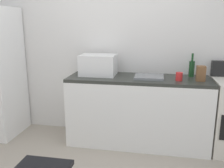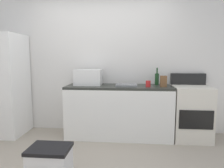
{
  "view_description": "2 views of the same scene",
  "coord_description": "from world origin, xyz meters",
  "px_view_note": "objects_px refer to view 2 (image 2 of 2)",
  "views": [
    {
      "loc": [
        0.53,
        -1.89,
        1.57
      ],
      "look_at": [
        0.05,
        0.68,
        0.93
      ],
      "focal_mm": 39.65,
      "sensor_mm": 36.0,
      "label": 1
    },
    {
      "loc": [
        0.49,
        -2.31,
        1.37
      ],
      "look_at": [
        0.25,
        0.48,
        1.02
      ],
      "focal_mm": 33.14,
      "sensor_mm": 36.0,
      "label": 2
    }
  ],
  "objects_px": {
    "stove_oven": "(191,112)",
    "wine_bottle": "(157,79)",
    "microwave": "(88,77)",
    "storage_bin": "(50,163)",
    "refrigerator": "(4,85)",
    "coffee_mug": "(148,84)",
    "knife_block": "(163,81)"
  },
  "relations": [
    {
      "from": "stove_oven",
      "to": "wine_bottle",
      "type": "height_order",
      "value": "wine_bottle"
    },
    {
      "from": "microwave",
      "to": "stove_oven",
      "type": "bearing_deg",
      "value": -1.35
    },
    {
      "from": "storage_bin",
      "to": "wine_bottle",
      "type": "bearing_deg",
      "value": 48.65
    },
    {
      "from": "storage_bin",
      "to": "refrigerator",
      "type": "bearing_deg",
      "value": 135.47
    },
    {
      "from": "stove_oven",
      "to": "coffee_mug",
      "type": "xyz_separation_m",
      "value": [
        -0.73,
        -0.11,
        0.48
      ]
    },
    {
      "from": "microwave",
      "to": "wine_bottle",
      "type": "bearing_deg",
      "value": 5.96
    },
    {
      "from": "wine_bottle",
      "to": "storage_bin",
      "type": "height_order",
      "value": "wine_bottle"
    },
    {
      "from": "wine_bottle",
      "to": "coffee_mug",
      "type": "height_order",
      "value": "wine_bottle"
    },
    {
      "from": "wine_bottle",
      "to": "knife_block",
      "type": "relative_size",
      "value": 1.67
    },
    {
      "from": "stove_oven",
      "to": "microwave",
      "type": "height_order",
      "value": "microwave"
    },
    {
      "from": "stove_oven",
      "to": "wine_bottle",
      "type": "bearing_deg",
      "value": 163.35
    },
    {
      "from": "microwave",
      "to": "knife_block",
      "type": "distance_m",
      "value": 1.28
    },
    {
      "from": "microwave",
      "to": "storage_bin",
      "type": "relative_size",
      "value": 1.0
    },
    {
      "from": "knife_block",
      "to": "storage_bin",
      "type": "distance_m",
      "value": 2.1
    },
    {
      "from": "wine_bottle",
      "to": "coffee_mug",
      "type": "relative_size",
      "value": 3.0
    },
    {
      "from": "stove_oven",
      "to": "refrigerator",
      "type": "bearing_deg",
      "value": -179.03
    },
    {
      "from": "knife_block",
      "to": "storage_bin",
      "type": "relative_size",
      "value": 0.39
    },
    {
      "from": "coffee_mug",
      "to": "storage_bin",
      "type": "bearing_deg",
      "value": -133.0
    },
    {
      "from": "coffee_mug",
      "to": "storage_bin",
      "type": "distance_m",
      "value": 1.9
    },
    {
      "from": "refrigerator",
      "to": "microwave",
      "type": "height_order",
      "value": "refrigerator"
    },
    {
      "from": "wine_bottle",
      "to": "refrigerator",
      "type": "bearing_deg",
      "value": -175.32
    },
    {
      "from": "coffee_mug",
      "to": "microwave",
      "type": "bearing_deg",
      "value": 171.83
    },
    {
      "from": "refrigerator",
      "to": "wine_bottle",
      "type": "xyz_separation_m",
      "value": [
        2.71,
        0.22,
        0.12
      ]
    },
    {
      "from": "coffee_mug",
      "to": "refrigerator",
      "type": "bearing_deg",
      "value": 178.85
    },
    {
      "from": "refrigerator",
      "to": "coffee_mug",
      "type": "height_order",
      "value": "refrigerator"
    },
    {
      "from": "stove_oven",
      "to": "coffee_mug",
      "type": "distance_m",
      "value": 0.88
    },
    {
      "from": "knife_block",
      "to": "refrigerator",
      "type": "bearing_deg",
      "value": 179.63
    },
    {
      "from": "wine_bottle",
      "to": "storage_bin",
      "type": "bearing_deg",
      "value": -131.35
    },
    {
      "from": "stove_oven",
      "to": "microwave",
      "type": "bearing_deg",
      "value": 178.65
    },
    {
      "from": "microwave",
      "to": "storage_bin",
      "type": "xyz_separation_m",
      "value": [
        -0.16,
        -1.42,
        -0.84
      ]
    },
    {
      "from": "coffee_mug",
      "to": "knife_block",
      "type": "distance_m",
      "value": 0.26
    },
    {
      "from": "wine_bottle",
      "to": "microwave",
      "type": "bearing_deg",
      "value": -174.04
    }
  ]
}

